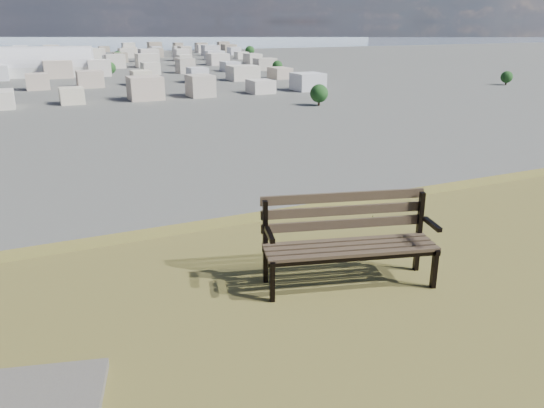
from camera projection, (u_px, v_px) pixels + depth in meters
name	position (u px, v px, depth m)	size (l,w,h in m)	color
park_bench	(348.00, 235.00, 5.65)	(1.91, 1.03, 0.95)	#443527
arena	(46.00, 67.00, 282.32)	(51.22, 29.27, 20.35)	silver
city_blocks	(27.00, 60.00, 350.23)	(395.00, 361.00, 7.00)	beige
bay_water	(22.00, 41.00, 786.55)	(2400.00, 700.00, 0.12)	#8796AB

